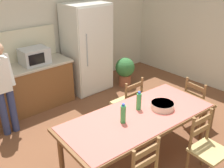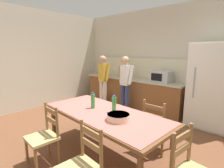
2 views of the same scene
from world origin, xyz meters
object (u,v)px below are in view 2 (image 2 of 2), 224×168
object	(u,v)px
microwave	(162,76)
dining_table	(104,116)
person_at_counter	(125,81)
chair_side_far_right	(157,126)
paper_bag	(123,72)
person_at_sink	(103,78)
refrigerator	(212,86)
bottle_off_centre	(114,104)
serving_bowl	(118,117)
chair_side_near_left	(44,136)
bottle_near_centre	(93,101)
chair_side_near_right	(82,167)

from	to	relation	value
microwave	dining_table	distance (m)	2.46
person_at_counter	chair_side_far_right	bearing A→B (deg)	-126.04
paper_bag	person_at_sink	distance (m)	0.67
refrigerator	bottle_off_centre	distance (m)	2.44
bottle_off_centre	person_at_counter	xyz separation A→B (m)	(-1.18, 1.79, -0.01)
serving_bowl	person_at_sink	size ratio (longest dim) A/B	0.20
microwave	serving_bowl	world-z (taller)	microwave
bottle_off_centre	person_at_counter	size ratio (longest dim) A/B	0.17
paper_bag	chair_side_near_left	bearing A→B (deg)	-72.32
paper_bag	bottle_near_centre	size ratio (longest dim) A/B	1.33
bottle_near_centre	person_at_sink	bearing A→B (deg)	131.36
refrigerator	bottle_near_centre	bearing A→B (deg)	-117.07
chair_side_near_right	serving_bowl	bearing A→B (deg)	100.20
chair_side_far_right	person_at_counter	bearing A→B (deg)	-35.66
chair_side_near_left	bottle_near_centre	bearing A→B (deg)	74.20
bottle_near_centre	chair_side_near_right	bearing A→B (deg)	-48.48
refrigerator	serving_bowl	size ratio (longest dim) A/B	5.90
bottle_near_centre	chair_side_near_left	world-z (taller)	bottle_near_centre
bottle_near_centre	chair_side_near_right	world-z (taller)	bottle_near_centre
refrigerator	chair_side_near_left	size ratio (longest dim) A/B	2.07
paper_bag	bottle_off_centre	xyz separation A→B (m)	(1.66, -2.30, -0.18)
bottle_off_centre	person_at_sink	bearing A→B (deg)	138.77
paper_bag	dining_table	distance (m)	2.89
person_at_sink	person_at_counter	size ratio (longest dim) A/B	1.00
refrigerator	microwave	world-z (taller)	refrigerator
paper_bag	bottle_near_centre	bearing A→B (deg)	-62.13
refrigerator	chair_side_near_right	bearing A→B (deg)	-98.92
microwave	dining_table	xyz separation A→B (m)	(0.26, -2.42, -0.35)
paper_bag	dining_table	bearing A→B (deg)	-57.46
serving_bowl	person_at_counter	xyz separation A→B (m)	(-1.45, 2.00, 0.07)
microwave	paper_bag	world-z (taller)	paper_bag
chair_side_far_right	bottle_near_centre	bearing A→B (deg)	41.87
chair_side_near_right	dining_table	bearing A→B (deg)	123.94
refrigerator	chair_side_far_right	size ratio (longest dim) A/B	2.07
microwave	person_at_counter	world-z (taller)	person_at_counter
dining_table	person_at_sink	bearing A→B (deg)	135.41
paper_bag	person_at_sink	size ratio (longest dim) A/B	0.23
microwave	bottle_near_centre	distance (m)	2.41
serving_bowl	chair_side_near_left	bearing A→B (deg)	-144.99
serving_bowl	chair_side_near_right	world-z (taller)	chair_side_near_right
bottle_off_centre	chair_side_near_right	bearing A→B (deg)	-70.04
refrigerator	paper_bag	bearing A→B (deg)	179.74
refrigerator	person_at_counter	xyz separation A→B (m)	(-2.02, -0.50, -0.06)
paper_bag	chair_side_far_right	world-z (taller)	paper_bag
chair_side_far_right	dining_table	bearing A→B (deg)	54.10
paper_bag	chair_side_near_right	world-z (taller)	paper_bag
bottle_off_centre	serving_bowl	bearing A→B (deg)	-38.23
chair_side_far_right	person_at_counter	size ratio (longest dim) A/B	0.58
refrigerator	bottle_off_centre	bearing A→B (deg)	-109.93
microwave	chair_side_near_right	distance (m)	3.35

